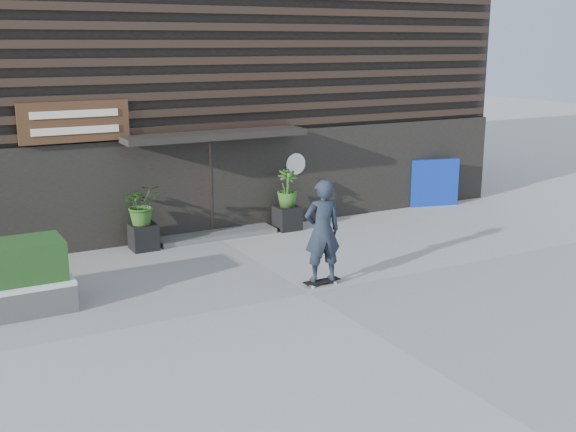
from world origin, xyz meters
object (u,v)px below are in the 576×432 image
blue_tarp (435,183)px  planter_pot_left (144,237)px  planter_pot_right (287,218)px  skateboarder (322,231)px

blue_tarp → planter_pot_left: bearing=-164.0°
planter_pot_left → planter_pot_right: size_ratio=1.00×
blue_tarp → skateboarder: size_ratio=0.69×
planter_pot_left → planter_pot_right: (3.80, 0.00, 0.00)m
planter_pot_right → blue_tarp: size_ratio=0.41×
planter_pot_right → skateboarder: size_ratio=0.28×
planter_pot_left → planter_pot_right: same height
skateboarder → planter_pot_left: bearing=120.0°
planter_pot_right → skateboarder: (-1.43, -4.11, 0.81)m
planter_pot_left → skateboarder: (2.37, -4.11, 0.81)m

